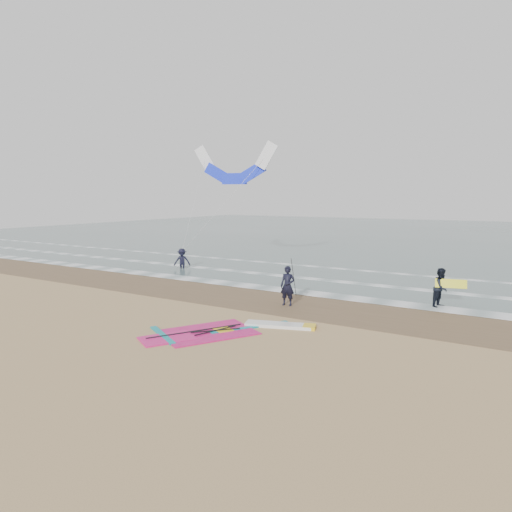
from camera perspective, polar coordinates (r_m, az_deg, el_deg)
The scene contains 11 objects.
ground at distance 16.19m, azimuth -3.98°, elevation -10.15°, with size 120.00×120.00×0.00m, color tan.
sea_water at distance 61.45m, azimuth 22.72°, elevation 2.33°, with size 120.00×80.00×0.02m, color #47605E.
wet_sand_band at distance 21.20m, azimuth 5.43°, elevation -5.91°, with size 120.00×5.00×0.01m, color brown.
foam_waterline at distance 25.18m, azimuth 9.84°, elevation -3.78°, with size 120.00×9.15×0.02m.
windsurf_rig at distance 16.88m, azimuth -3.53°, elevation -9.28°, with size 5.46×5.17×0.13m.
person_standing at distance 20.58m, azimuth 3.97°, elevation -3.75°, with size 0.66×0.43×1.80m, color black.
person_walking at distance 21.88m, azimuth 22.15°, elevation -3.68°, with size 0.85×0.66×1.75m, color black.
person_wading at distance 31.42m, azimuth -9.24°, elevation -0.00°, with size 1.11×0.64×1.72m, color black.
held_pole at distance 20.37m, azimuth 4.73°, elevation -2.67°, with size 0.17×0.86×1.82m.
carried_kiteboard at distance 21.68m, azimuth 23.18°, elevation -3.20°, with size 1.30×0.51×0.39m.
surf_kite at distance 32.42m, azimuth -2.74°, elevation 10.94°, with size 6.69×3.53×7.45m.
Camera 1 is at (8.91, -12.60, 4.90)m, focal length 32.00 mm.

